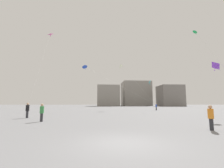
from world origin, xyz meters
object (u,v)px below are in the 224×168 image
at_px(person_in_green, 42,112).
at_px(kite_violet_delta, 216,66).
at_px(person_in_blue, 156,106).
at_px(building_centre_hall, 136,94).
at_px(kite_emerald_diamond, 196,33).
at_px(person_in_black, 27,110).
at_px(person_in_orange, 211,116).
at_px(kite_cobalt_diamond, 85,67).
at_px(building_left_hall, 108,96).
at_px(kite_cyan_delta, 150,83).
at_px(kite_lime_delta, 122,66).
at_px(building_right_hall, 170,96).
at_px(kite_magenta_diamond, 50,34).

distance_m(person_in_green, kite_violet_delta, 20.77).
xyz_separation_m(person_in_blue, building_centre_hall, (5.72, 61.99, 6.77)).
xyz_separation_m(kite_emerald_diamond, kite_violet_delta, (-1.67, -6.49, -7.38)).
bearing_deg(person_in_black, person_in_blue, 9.79).
bearing_deg(person_in_orange, kite_cobalt_diamond, -68.13).
relative_size(person_in_blue, building_left_hall, 0.13).
distance_m(kite_cyan_delta, kite_violet_delta, 14.04).
height_order(kite_violet_delta, kite_lime_delta, kite_lime_delta).
xyz_separation_m(person_in_black, kite_lime_delta, (13.56, 22.87, 10.97)).
relative_size(building_left_hall, building_right_hall, 1.04).
xyz_separation_m(person_in_green, kite_lime_delta, (10.28, 26.51, 11.01)).
distance_m(person_in_blue, kite_violet_delta, 21.23).
bearing_deg(building_left_hall, kite_cyan_delta, -81.62).
bearing_deg(kite_violet_delta, building_right_hall, 72.44).
bearing_deg(kite_cobalt_diamond, person_in_green, -92.42).
bearing_deg(kite_violet_delta, person_in_green, -171.91).
relative_size(kite_magenta_diamond, building_left_hall, 1.07).
height_order(person_in_blue, building_centre_hall, building_centre_hall).
bearing_deg(person_in_green, kite_violet_delta, -111.03).
distance_m(person_in_black, kite_lime_delta, 28.76).
bearing_deg(kite_magenta_diamond, kite_cyan_delta, 6.19).
xyz_separation_m(person_in_blue, kite_magenta_diamond, (-23.54, -9.46, 14.36)).
bearing_deg(kite_cobalt_diamond, kite_emerald_diamond, -30.15).
distance_m(kite_cyan_delta, building_left_hall, 60.73).
bearing_deg(building_centre_hall, person_in_black, -108.63).
relative_size(kite_cyan_delta, building_centre_hall, 0.44).
distance_m(person_in_green, building_centre_hall, 88.93).
bearing_deg(person_in_black, kite_emerald_diamond, -19.36).
xyz_separation_m(kite_cyan_delta, building_left_hall, (-8.85, 60.08, 0.10)).
relative_size(kite_magenta_diamond, building_right_hall, 1.11).
distance_m(person_in_orange, kite_emerald_diamond, 20.88).
distance_m(kite_emerald_diamond, kite_violet_delta, 9.97).
height_order(person_in_green, kite_magenta_diamond, kite_magenta_diamond).
xyz_separation_m(kite_cyan_delta, building_right_hall, (27.15, 57.54, -0.04)).
distance_m(kite_cyan_delta, kite_lime_delta, 13.01).
height_order(person_in_black, kite_cobalt_diamond, kite_cobalt_diamond).
distance_m(person_in_green, kite_lime_delta, 30.49).
bearing_deg(kite_emerald_diamond, building_left_hall, 102.89).
relative_size(person_in_orange, kite_emerald_diamond, 0.13).
relative_size(person_in_black, kite_cyan_delta, 0.23).
relative_size(person_in_green, building_right_hall, 0.13).
height_order(person_in_black, kite_emerald_diamond, kite_emerald_diamond).
bearing_deg(building_left_hall, person_in_black, -97.49).
bearing_deg(kite_emerald_diamond, building_right_hall, 72.13).
xyz_separation_m(kite_violet_delta, kite_lime_delta, (-9.59, 23.69, 5.63)).
distance_m(person_in_green, building_left_hall, 76.54).
distance_m(person_in_orange, kite_magenta_diamond, 30.10).
relative_size(kite_cobalt_diamond, building_left_hall, 1.37).
xyz_separation_m(kite_magenta_diamond, building_centre_hall, (29.26, 71.45, -7.59)).
distance_m(kite_violet_delta, building_centre_hall, 82.60).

